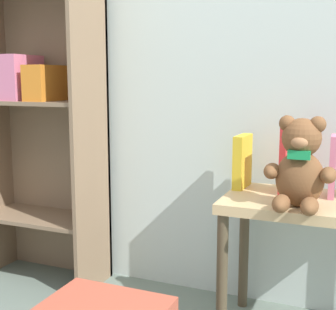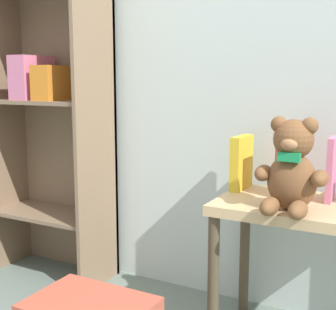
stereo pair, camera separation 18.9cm
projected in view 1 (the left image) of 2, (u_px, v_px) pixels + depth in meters
wall_back at (238, 4)px, 1.91m from camera, size 4.80×0.06×2.50m
bookshelf_side at (41, 83)px, 2.15m from camera, size 0.58×0.30×1.69m
display_table at (303, 225)px, 1.67m from camera, size 0.56×0.39×0.53m
teddy_bear at (300, 166)px, 1.53m from camera, size 0.23×0.21×0.30m
book_standing_yellow at (242, 161)px, 1.82m from camera, size 0.04×0.15×0.21m
book_standing_red at (285, 158)px, 1.73m from camera, size 0.03×0.13×0.26m
book_standing_pink at (333, 166)px, 1.67m from camera, size 0.03×0.11×0.22m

